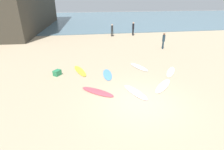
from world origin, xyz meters
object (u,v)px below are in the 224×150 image
Objects in this scene: surfboard_4 at (107,74)px; beachgoer_near at (164,40)px; beach_cooler at (57,73)px; beachgoer_mid at (133,28)px; surfboard_1 at (139,67)px; surfboard_3 at (163,86)px; surfboard_6 at (98,92)px; surfboard_2 at (135,92)px; surfboard_0 at (80,71)px; surfboard_5 at (171,72)px; beachgoer_far at (112,30)px.

surfboard_4 is 8.97m from beachgoer_near.
beachgoer_mid is at bearing 54.39° from beach_cooler.
beachgoer_mid is at bearing 55.12° from surfboard_1.
surfboard_3 is 1.04× the size of surfboard_6.
beach_cooler reaches higher than surfboard_4.
beachgoer_near is 7.43m from beachgoer_mid.
surfboard_3 is (1.93, 0.50, -0.01)m from surfboard_2.
surfboard_2 is at bearing -63.14° from surfboard_4.
surfboard_4 is (-3.19, 2.26, -0.01)m from surfboard_3.
surfboard_0 is at bearing 16.20° from beach_cooler.
surfboard_5 reaches higher than surfboard_4.
surfboard_1 is at bearing 154.64° from beachgoer_near.
surfboard_6 reaches higher than surfboard_3.
beachgoer_near is 3.29× the size of beach_cooler.
beachgoer_far is (-3.06, -0.13, -0.11)m from beachgoer_mid.
beachgoer_near is at bearing -169.05° from surfboard_0.
beachgoer_near is (3.60, 8.07, 0.89)m from surfboard_3.
surfboard_6 is at bearing 152.07° from beachgoer_near.
surfboard_2 is at bearing 162.54° from beachgoer_near.
surfboard_1 is 1.09× the size of beachgoer_mid.
surfboard_4 is 3.86× the size of beach_cooler.
surfboard_1 is 0.95× the size of surfboard_5.
surfboard_0 is 6.05m from surfboard_3.
beachgoer_far reaches higher than surfboard_6.
surfboard_6 is 15.75m from beachgoer_far.
surfboard_1 is 1.22× the size of beachgoer_near.
beachgoer_near is (8.72, 4.84, 0.88)m from surfboard_0.
beachgoer_near reaches higher than surfboard_3.
surfboard_3 is at bearing -102.68° from surfboard_1.
beachgoer_far is (3.37, 15.36, 0.89)m from surfboard_6.
beachgoer_mid is 15.54m from beach_cooler.
surfboard_5 is (4.69, -0.26, 0.00)m from surfboard_4.
surfboard_1 is 4.00× the size of beach_cooler.
beach_cooler is at bearing -98.70° from surfboard_6.
surfboard_0 reaches higher than surfboard_2.
surfboard_0 is 14.29m from beachgoer_mid.
surfboard_1 is 2.86m from surfboard_4.
surfboard_3 is (5.12, -3.23, -0.01)m from surfboard_0.
surfboard_0 is at bearing 134.38° from beachgoer_near.
surfboard_5 is (3.43, 2.49, -0.01)m from surfboard_2.
surfboard_3 is 1.14× the size of surfboard_4.
beach_cooler is at bearing -150.55° from surfboard_5.
beachgoer_mid is at bearing -139.60° from surfboard_0.
surfboard_5 is 8.25m from beach_cooler.
surfboard_2 is (3.19, -3.73, -0.00)m from surfboard_0.
beachgoer_near is (6.78, 5.81, 0.90)m from surfboard_4.
surfboard_1 reaches higher than surfboard_5.
beachgoer_far is at bearing 46.35° from beachgoer_near.
surfboard_0 is at bearing 155.64° from surfboard_4.
beach_cooler is at bearing 132.57° from beachgoer_near.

